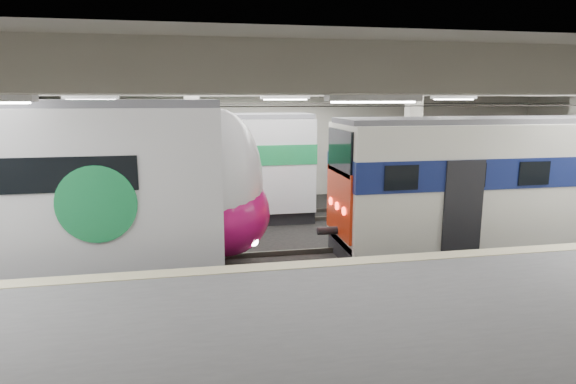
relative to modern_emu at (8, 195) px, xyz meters
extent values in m
cube|color=black|center=(7.89, 0.00, -2.45)|extent=(36.00, 24.00, 0.10)
cube|color=silver|center=(7.89, 0.00, 3.15)|extent=(36.00, 24.00, 0.20)
cube|color=beige|center=(7.89, 10.00, 0.35)|extent=(30.00, 0.10, 5.50)
cube|color=beige|center=(7.89, -10.00, 0.35)|extent=(30.00, 0.10, 5.50)
cube|color=#57575A|center=(7.89, -6.50, -1.85)|extent=(30.00, 7.00, 1.10)
cube|color=#C8BA8E|center=(7.89, -3.25, -1.29)|extent=(30.00, 0.50, 0.02)
cube|color=beige|center=(4.89, 3.00, 0.35)|extent=(0.50, 0.50, 5.50)
cube|color=beige|center=(12.89, 3.00, 0.35)|extent=(0.50, 0.50, 5.50)
cube|color=beige|center=(19.89, 3.00, 0.35)|extent=(0.50, 0.50, 5.50)
cube|color=beige|center=(7.89, 0.00, 2.85)|extent=(30.00, 18.00, 0.50)
cube|color=#59544C|center=(7.89, 0.00, -2.32)|extent=(30.00, 1.52, 0.16)
cube|color=#59544C|center=(7.89, 5.50, -2.32)|extent=(30.00, 1.52, 0.16)
cylinder|color=black|center=(7.89, 0.00, 2.30)|extent=(30.00, 0.03, 0.03)
cylinder|color=black|center=(7.89, 5.50, 2.30)|extent=(30.00, 0.03, 0.03)
cube|color=white|center=(7.89, -2.00, 2.52)|extent=(26.00, 8.40, 0.12)
ellipsoid|color=silver|center=(5.61, 0.00, 0.20)|extent=(2.47, 3.06, 4.11)
ellipsoid|color=#A80E56|center=(5.73, 0.00, -0.73)|extent=(2.63, 3.12, 2.52)
cylinder|color=#188544|center=(2.53, -1.59, -0.01)|extent=(1.94, 0.06, 1.94)
cube|color=beige|center=(15.68, 0.00, -0.06)|extent=(12.92, 2.83, 3.68)
cube|color=navy|center=(15.68, 0.00, 0.38)|extent=(12.96, 2.89, 0.89)
cube|color=#AD260B|center=(9.18, 0.00, -0.58)|extent=(0.08, 2.41, 2.02)
cube|color=black|center=(9.18, 0.00, 0.96)|extent=(0.08, 2.27, 1.32)
cube|color=#4C4C51|center=(15.68, 0.00, 1.85)|extent=(12.92, 2.21, 0.16)
cube|color=black|center=(15.68, 0.00, -2.05)|extent=(12.92, 1.98, 0.70)
cube|color=silver|center=(2.83, 5.50, -0.08)|extent=(13.41, 2.71, 3.64)
cube|color=#188544|center=(2.83, 5.50, 0.40)|extent=(13.46, 2.76, 0.77)
cube|color=#4C4C51|center=(2.83, 5.50, 1.83)|extent=(13.41, 2.23, 0.16)
cube|color=black|center=(2.83, 5.50, -2.10)|extent=(13.41, 2.42, 0.60)
camera|label=1|loc=(4.97, -13.71, 2.57)|focal=30.00mm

